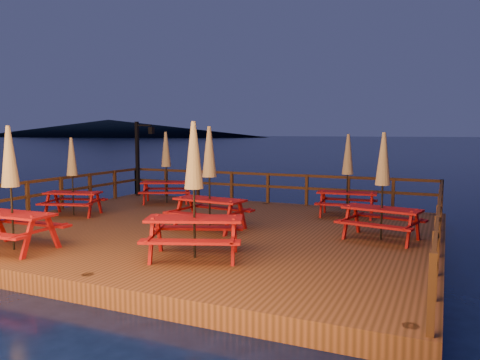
{
  "coord_description": "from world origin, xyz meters",
  "views": [
    {
      "loc": [
        5.95,
        -11.11,
        3.03
      ],
      "look_at": [
        0.76,
        0.6,
        1.68
      ],
      "focal_mm": 35.0,
      "sensor_mm": 36.0,
      "label": 1
    }
  ],
  "objects_px": {
    "lamp_post": "(141,152)",
    "picnic_table_1": "(348,174)",
    "picnic_table_2": "(11,186)",
    "picnic_table_0": "(383,184)"
  },
  "relations": [
    {
      "from": "picnic_table_0",
      "to": "lamp_post",
      "type": "bearing_deg",
      "value": 169.4
    },
    {
      "from": "lamp_post",
      "to": "picnic_table_2",
      "type": "bearing_deg",
      "value": -72.62
    },
    {
      "from": "lamp_post",
      "to": "picnic_table_1",
      "type": "distance_m",
      "value": 8.7
    },
    {
      "from": "lamp_post",
      "to": "picnic_table_1",
      "type": "height_order",
      "value": "lamp_post"
    },
    {
      "from": "lamp_post",
      "to": "picnic_table_0",
      "type": "height_order",
      "value": "lamp_post"
    },
    {
      "from": "picnic_table_1",
      "to": "picnic_table_2",
      "type": "distance_m",
      "value": 9.26
    },
    {
      "from": "lamp_post",
      "to": "picnic_table_0",
      "type": "relative_size",
      "value": 1.16
    },
    {
      "from": "picnic_table_2",
      "to": "picnic_table_0",
      "type": "bearing_deg",
      "value": 29.04
    },
    {
      "from": "lamp_post",
      "to": "picnic_table_1",
      "type": "bearing_deg",
      "value": -8.7
    },
    {
      "from": "lamp_post",
      "to": "picnic_table_2",
      "type": "xyz_separation_m",
      "value": [
        2.63,
        -8.4,
        -0.37
      ]
    }
  ]
}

